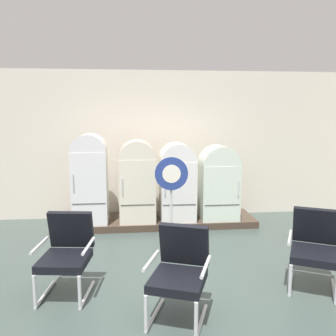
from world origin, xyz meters
TOP-DOWN VIEW (x-y plane):
  - ground at (0.00, 0.00)m, footprint 12.00×10.00m
  - back_wall at (0.00, 3.66)m, footprint 11.76×0.12m
  - display_plinth at (0.00, 3.02)m, footprint 3.77×0.95m
  - refrigerator_0 at (-1.22, 2.89)m, footprint 0.63×0.62m
  - refrigerator_1 at (-0.36, 2.90)m, footprint 0.66×0.64m
  - refrigerator_2 at (0.39, 2.92)m, footprint 0.65×0.69m
  - refrigerator_3 at (1.18, 2.88)m, footprint 0.70×0.61m
  - armchair_left at (-1.24, 0.50)m, footprint 0.67×0.75m
  - armchair_right at (1.76, 0.35)m, footprint 0.80×0.86m
  - armchair_center at (0.03, -0.13)m, footprint 0.76×0.83m
  - sign_stand at (0.15, 1.80)m, footprint 0.52×0.32m

SIDE VIEW (x-z plane):
  - ground at x=0.00m, z-range -0.05..0.00m
  - display_plinth at x=0.00m, z-range 0.00..0.13m
  - armchair_left at x=-1.24m, z-range 0.04..0.99m
  - armchair_right at x=1.76m, z-range 0.04..0.99m
  - armchair_center at x=0.03m, z-range 0.04..0.99m
  - sign_stand at x=0.15m, z-range 0.03..1.49m
  - refrigerator_3 at x=1.18m, z-range 0.16..1.55m
  - refrigerator_2 at x=0.39m, z-range 0.17..1.62m
  - refrigerator_1 at x=-0.36m, z-range 0.17..1.68m
  - refrigerator_0 at x=-1.22m, z-range 0.18..1.81m
  - back_wall at x=0.00m, z-range 0.01..2.98m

